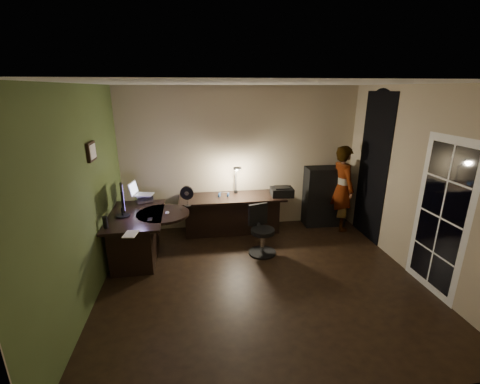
{
  "coord_description": "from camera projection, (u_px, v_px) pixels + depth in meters",
  "views": [
    {
      "loc": [
        -0.89,
        -3.96,
        2.64
      ],
      "look_at": [
        -0.15,
        1.05,
        1.0
      ],
      "focal_mm": 24.0,
      "sensor_mm": 36.0,
      "label": 1
    }
  ],
  "objects": [
    {
      "name": "floor",
      "position": [
        261.0,
        279.0,
        4.67
      ],
      "size": [
        4.5,
        4.0,
        0.01
      ],
      "primitive_type": "cube",
      "color": "black",
      "rests_on": "ground"
    },
    {
      "name": "ceiling",
      "position": [
        265.0,
        83.0,
        3.83
      ],
      "size": [
        4.5,
        4.0,
        0.01
      ],
      "primitive_type": "cube",
      "color": "silver",
      "rests_on": "floor"
    },
    {
      "name": "wall_back",
      "position": [
        240.0,
        159.0,
        6.14
      ],
      "size": [
        4.5,
        0.01,
        2.7
      ],
      "primitive_type": "cube",
      "color": "tan",
      "rests_on": "floor"
    },
    {
      "name": "wall_front",
      "position": [
        320.0,
        272.0,
        2.36
      ],
      "size": [
        4.5,
        0.01,
        2.7
      ],
      "primitive_type": "cube",
      "color": "tan",
      "rests_on": "floor"
    },
    {
      "name": "wall_left",
      "position": [
        83.0,
        199.0,
        3.94
      ],
      "size": [
        0.01,
        4.0,
        2.7
      ],
      "primitive_type": "cube",
      "color": "tan",
      "rests_on": "floor"
    },
    {
      "name": "wall_right",
      "position": [
        418.0,
        184.0,
        4.56
      ],
      "size": [
        0.01,
        4.0,
        2.7
      ],
      "primitive_type": "cube",
      "color": "tan",
      "rests_on": "floor"
    },
    {
      "name": "green_wall_overlay",
      "position": [
        85.0,
        199.0,
        3.94
      ],
      "size": [
        0.0,
        4.0,
        2.7
      ],
      "primitive_type": "cube",
      "color": "#455829",
      "rests_on": "floor"
    },
    {
      "name": "arched_doorway",
      "position": [
        373.0,
        168.0,
        5.66
      ],
      "size": [
        0.01,
        0.9,
        2.6
      ],
      "primitive_type": "cube",
      "color": "black",
      "rests_on": "floor"
    },
    {
      "name": "french_door",
      "position": [
        441.0,
        218.0,
        4.14
      ],
      "size": [
        0.02,
        0.92,
        2.1
      ],
      "primitive_type": "cube",
      "color": "white",
      "rests_on": "floor"
    },
    {
      "name": "framed_picture",
      "position": [
        91.0,
        152.0,
        4.21
      ],
      "size": [
        0.04,
        0.3,
        0.25
      ],
      "primitive_type": "cube",
      "color": "black",
      "rests_on": "wall_left"
    },
    {
      "name": "desk_left",
      "position": [
        138.0,
        237.0,
        5.11
      ],
      "size": [
        0.84,
        1.35,
        0.77
      ],
      "primitive_type": "cube",
      "rotation": [
        0.0,
        0.0,
        0.01
      ],
      "color": "black",
      "rests_on": "floor"
    },
    {
      "name": "desk_right",
      "position": [
        232.0,
        215.0,
        6.06
      ],
      "size": [
        1.95,
        0.68,
        0.73
      ],
      "primitive_type": "cube",
      "rotation": [
        0.0,
        0.0,
        -0.0
      ],
      "color": "black",
      "rests_on": "floor"
    },
    {
      "name": "cabinet",
      "position": [
        324.0,
        196.0,
        6.39
      ],
      "size": [
        0.8,
        0.43,
        1.18
      ],
      "primitive_type": "cube",
      "rotation": [
        0.0,
        0.0,
        -0.04
      ],
      "color": "black",
      "rests_on": "floor"
    },
    {
      "name": "laptop_stand",
      "position": [
        144.0,
        198.0,
        5.51
      ],
      "size": [
        0.33,
        0.31,
        0.11
      ],
      "primitive_type": "cube",
      "rotation": [
        0.0,
        0.0,
        0.37
      ],
      "color": "silver",
      "rests_on": "desk_left"
    },
    {
      "name": "laptop",
      "position": [
        143.0,
        188.0,
        5.46
      ],
      "size": [
        0.39,
        0.37,
        0.23
      ],
      "primitive_type": "cube",
      "rotation": [
        0.0,
        0.0,
        -0.19
      ],
      "color": "silver",
      "rests_on": "laptop_stand"
    },
    {
      "name": "monitor",
      "position": [
        122.0,
        206.0,
        4.85
      ],
      "size": [
        0.21,
        0.52,
        0.34
      ],
      "primitive_type": "cube",
      "rotation": [
        0.0,
        0.0,
        0.22
      ],
      "color": "black",
      "rests_on": "desk_left"
    },
    {
      "name": "mouse",
      "position": [
        167.0,
        213.0,
        4.98
      ],
      "size": [
        0.07,
        0.1,
        0.04
      ],
      "primitive_type": "ellipsoid",
      "rotation": [
        0.0,
        0.0,
        -0.07
      ],
      "color": "silver",
      "rests_on": "desk_left"
    },
    {
      "name": "phone",
      "position": [
        150.0,
        219.0,
        4.76
      ],
      "size": [
        0.07,
        0.13,
        0.01
      ],
      "primitive_type": "cube",
      "rotation": [
        0.0,
        0.0,
        0.02
      ],
      "color": "black",
      "rests_on": "desk_left"
    },
    {
      "name": "pen",
      "position": [
        181.0,
        208.0,
        5.19
      ],
      "size": [
        0.01,
        0.15,
        0.01
      ],
      "primitive_type": "cube",
      "rotation": [
        0.0,
        0.0,
        -0.02
      ],
      "color": "black",
      "rests_on": "desk_left"
    },
    {
      "name": "speaker",
      "position": [
        105.0,
        222.0,
        4.45
      ],
      "size": [
        0.08,
        0.08,
        0.17
      ],
      "primitive_type": "cylinder",
      "rotation": [
        0.0,
        0.0,
        0.16
      ],
      "color": "black",
      "rests_on": "desk_left"
    },
    {
      "name": "notepad",
      "position": [
        131.0,
        234.0,
        4.28
      ],
      "size": [
        0.2,
        0.25,
        0.01
      ],
      "primitive_type": "cube",
      "rotation": [
        0.0,
        0.0,
        -0.15
      ],
      "color": "silver",
      "rests_on": "desk_left"
    },
    {
      "name": "desk_fan",
      "position": [
        187.0,
        196.0,
        5.44
      ],
      "size": [
        0.25,
        0.16,
        0.36
      ],
      "primitive_type": "cube",
      "rotation": [
        0.0,
        0.0,
        -0.15
      ],
      "color": "black",
      "rests_on": "desk_right"
    },
    {
      "name": "headphones",
      "position": [
        224.0,
        195.0,
        5.93
      ],
      "size": [
        0.22,
        0.16,
        0.1
      ],
      "primitive_type": "cube",
      "rotation": [
        0.0,
        0.0,
        -0.37
      ],
      "color": "navy",
      "rests_on": "desk_right"
    },
    {
      "name": "printer",
      "position": [
        282.0,
        192.0,
        5.97
      ],
      "size": [
        0.41,
        0.33,
        0.18
      ],
      "primitive_type": "cube",
      "rotation": [
        0.0,
        0.0,
        -0.04
      ],
      "color": "black",
      "rests_on": "desk_right"
    },
    {
      "name": "desk_lamp",
      "position": [
        236.0,
        179.0,
        6.06
      ],
      "size": [
        0.17,
        0.28,
        0.59
      ],
      "primitive_type": "cube",
      "rotation": [
        0.0,
        0.0,
        0.11
      ],
      "color": "black",
      "rests_on": "desk_right"
    },
    {
      "name": "office_chair",
      "position": [
        263.0,
        231.0,
        5.26
      ],
      "size": [
        0.56,
        0.56,
        0.82
      ],
      "primitive_type": "cube",
      "rotation": [
        0.0,
        0.0,
        0.26
      ],
      "color": "black",
      "rests_on": "floor"
    },
    {
      "name": "person",
      "position": [
        342.0,
        188.0,
        6.13
      ],
      "size": [
        0.47,
        0.64,
        1.64
      ],
      "primitive_type": "imported",
      "rotation": [
        0.0,
        0.0,
        1.71
      ],
      "color": "#D8A88C",
      "rests_on": "floor"
    }
  ]
}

